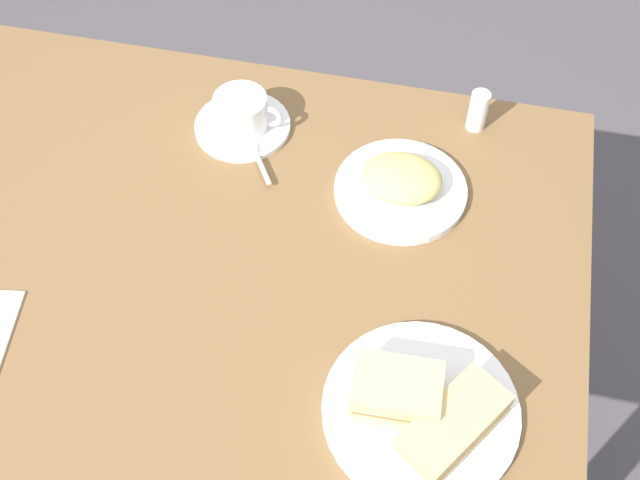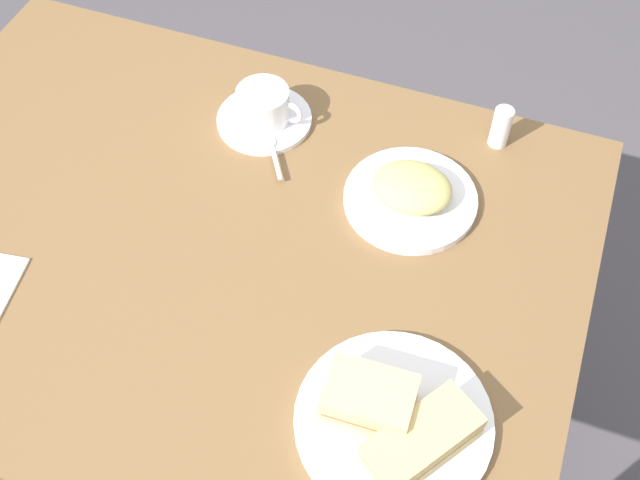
{
  "view_description": "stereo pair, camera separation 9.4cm",
  "coord_description": "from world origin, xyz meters",
  "px_view_note": "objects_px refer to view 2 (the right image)",
  "views": [
    {
      "loc": [
        -0.33,
        0.64,
        1.74
      ],
      "look_at": [
        -0.17,
        -0.04,
        0.8
      ],
      "focal_mm": 44.24,
      "sensor_mm": 36.0,
      "label": 1
    },
    {
      "loc": [
        -0.42,
        0.62,
        1.74
      ],
      "look_at": [
        -0.17,
        -0.04,
        0.8
      ],
      "focal_mm": 44.24,
      "sensor_mm": 36.0,
      "label": 2
    }
  ],
  "objects_px": {
    "dining_table": "(215,286)",
    "sandwich_back": "(422,440)",
    "sandwich_front": "(369,400)",
    "coffee_cup": "(264,104)",
    "side_plate": "(410,199)",
    "coffee_saucer": "(264,120)",
    "spoon": "(273,150)",
    "sandwich_plate": "(394,421)",
    "salt_shaker": "(501,127)"
  },
  "relations": [
    {
      "from": "sandwich_plate",
      "to": "coffee_saucer",
      "type": "xyz_separation_m",
      "value": [
        0.37,
        -0.45,
        -0.0
      ]
    },
    {
      "from": "sandwich_front",
      "to": "spoon",
      "type": "bearing_deg",
      "value": -52.77
    },
    {
      "from": "sandwich_plate",
      "to": "sandwich_back",
      "type": "distance_m",
      "value": 0.06
    },
    {
      "from": "sandwich_front",
      "to": "salt_shaker",
      "type": "distance_m",
      "value": 0.55
    },
    {
      "from": "spoon",
      "to": "side_plate",
      "type": "xyz_separation_m",
      "value": [
        -0.24,
        0.02,
        -0.01
      ]
    },
    {
      "from": "sandwich_front",
      "to": "coffee_cup",
      "type": "distance_m",
      "value": 0.56
    },
    {
      "from": "sandwich_front",
      "to": "sandwich_back",
      "type": "relative_size",
      "value": 0.72
    },
    {
      "from": "dining_table",
      "to": "sandwich_back",
      "type": "height_order",
      "value": "sandwich_back"
    },
    {
      "from": "dining_table",
      "to": "coffee_saucer",
      "type": "distance_m",
      "value": 0.3
    },
    {
      "from": "sandwich_plate",
      "to": "spoon",
      "type": "distance_m",
      "value": 0.51
    },
    {
      "from": "sandwich_plate",
      "to": "sandwich_front",
      "type": "distance_m",
      "value": 0.05
    },
    {
      "from": "spoon",
      "to": "salt_shaker",
      "type": "height_order",
      "value": "salt_shaker"
    },
    {
      "from": "sandwich_back",
      "to": "coffee_saucer",
      "type": "bearing_deg",
      "value": -49.15
    },
    {
      "from": "sandwich_back",
      "to": "sandwich_front",
      "type": "bearing_deg",
      "value": -18.88
    },
    {
      "from": "dining_table",
      "to": "sandwich_plate",
      "type": "distance_m",
      "value": 0.43
    },
    {
      "from": "sandwich_front",
      "to": "spoon",
      "type": "height_order",
      "value": "sandwich_front"
    },
    {
      "from": "dining_table",
      "to": "sandwich_back",
      "type": "distance_m",
      "value": 0.49
    },
    {
      "from": "dining_table",
      "to": "sandwich_plate",
      "type": "xyz_separation_m",
      "value": [
        -0.36,
        0.19,
        0.14
      ]
    },
    {
      "from": "dining_table",
      "to": "spoon",
      "type": "relative_size",
      "value": 12.98
    },
    {
      "from": "sandwich_back",
      "to": "coffee_cup",
      "type": "bearing_deg",
      "value": -49.26
    },
    {
      "from": "coffee_saucer",
      "to": "side_plate",
      "type": "bearing_deg",
      "value": 163.47
    },
    {
      "from": "dining_table",
      "to": "spoon",
      "type": "bearing_deg",
      "value": -99.19
    },
    {
      "from": "sandwich_back",
      "to": "spoon",
      "type": "bearing_deg",
      "value": -48.01
    },
    {
      "from": "dining_table",
      "to": "side_plate",
      "type": "distance_m",
      "value": 0.36
    },
    {
      "from": "sandwich_back",
      "to": "sandwich_plate",
      "type": "bearing_deg",
      "value": -31.65
    },
    {
      "from": "side_plate",
      "to": "coffee_saucer",
      "type": "bearing_deg",
      "value": -16.53
    },
    {
      "from": "spoon",
      "to": "side_plate",
      "type": "relative_size",
      "value": 0.42
    },
    {
      "from": "sandwich_front",
      "to": "dining_table",
      "type": "bearing_deg",
      "value": -30.03
    },
    {
      "from": "salt_shaker",
      "to": "spoon",
      "type": "bearing_deg",
      "value": 24.51
    },
    {
      "from": "sandwich_plate",
      "to": "side_plate",
      "type": "xyz_separation_m",
      "value": [
        0.09,
        -0.37,
        0.0
      ]
    },
    {
      "from": "dining_table",
      "to": "sandwich_plate",
      "type": "height_order",
      "value": "sandwich_plate"
    },
    {
      "from": "coffee_saucer",
      "to": "salt_shaker",
      "type": "bearing_deg",
      "value": -166.93
    },
    {
      "from": "sandwich_plate",
      "to": "coffee_cup",
      "type": "xyz_separation_m",
      "value": [
        0.37,
        -0.45,
        0.03
      ]
    },
    {
      "from": "side_plate",
      "to": "sandwich_plate",
      "type": "bearing_deg",
      "value": 103.06
    },
    {
      "from": "coffee_saucer",
      "to": "salt_shaker",
      "type": "relative_size",
      "value": 2.2
    },
    {
      "from": "sandwich_back",
      "to": "side_plate",
      "type": "height_order",
      "value": "sandwich_back"
    },
    {
      "from": "side_plate",
      "to": "dining_table",
      "type": "bearing_deg",
      "value": 33.14
    },
    {
      "from": "sandwich_front",
      "to": "side_plate",
      "type": "distance_m",
      "value": 0.37
    },
    {
      "from": "sandwich_plate",
      "to": "spoon",
      "type": "xyz_separation_m",
      "value": [
        0.33,
        -0.39,
        0.01
      ]
    },
    {
      "from": "sandwich_back",
      "to": "coffee_saucer",
      "type": "height_order",
      "value": "sandwich_back"
    },
    {
      "from": "coffee_saucer",
      "to": "spoon",
      "type": "relative_size",
      "value": 1.84
    },
    {
      "from": "sandwich_back",
      "to": "salt_shaker",
      "type": "height_order",
      "value": "salt_shaker"
    },
    {
      "from": "coffee_cup",
      "to": "salt_shaker",
      "type": "distance_m",
      "value": 0.4
    },
    {
      "from": "sandwich_front",
      "to": "coffee_cup",
      "type": "xyz_separation_m",
      "value": [
        0.33,
        -0.45,
        -0.0
      ]
    },
    {
      "from": "sandwich_front",
      "to": "salt_shaker",
      "type": "height_order",
      "value": "salt_shaker"
    },
    {
      "from": "sandwich_plate",
      "to": "sandwich_front",
      "type": "xyz_separation_m",
      "value": [
        0.04,
        -0.0,
        0.04
      ]
    },
    {
      "from": "dining_table",
      "to": "coffee_cup",
      "type": "xyz_separation_m",
      "value": [
        0.01,
        -0.26,
        0.17
      ]
    },
    {
      "from": "sandwich_front",
      "to": "side_plate",
      "type": "height_order",
      "value": "sandwich_front"
    },
    {
      "from": "sandwich_back",
      "to": "coffee_cup",
      "type": "relative_size",
      "value": 1.39
    },
    {
      "from": "sandwich_front",
      "to": "spoon",
      "type": "distance_m",
      "value": 0.48
    }
  ]
}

